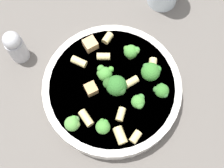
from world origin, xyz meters
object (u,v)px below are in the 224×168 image
at_px(rigatoni_4, 86,118).
at_px(broccoli_floret_7, 162,91).
at_px(broccoli_floret_3, 115,87).
at_px(broccoli_floret_2, 73,123).
at_px(broccoli_floret_0, 151,72).
at_px(broccoli_floret_5, 106,72).
at_px(broccoli_floret_6, 103,127).
at_px(rigatoni_6, 79,62).
at_px(broccoli_floret_1, 139,102).
at_px(broccoli_floret_4, 131,52).
at_px(rigatoni_3, 135,137).
at_px(rigatoni_1, 121,114).
at_px(pasta_bowl, 112,89).
at_px(rigatoni_0, 131,82).
at_px(chicken_chunk_0, 91,89).
at_px(rigatoni_8, 108,38).
at_px(chicken_chunk_1, 90,44).
at_px(pepper_shaker, 15,46).
at_px(rigatoni_2, 120,135).
at_px(rigatoni_5, 103,56).
at_px(rigatoni_7, 153,64).

bearing_deg(rigatoni_4, broccoli_floret_7, 158.55).
bearing_deg(broccoli_floret_3, broccoli_floret_2, 1.24).
height_order(broccoli_floret_0, broccoli_floret_5, broccoli_floret_0).
height_order(broccoli_floret_2, broccoli_floret_5, same).
xyz_separation_m(broccoli_floret_6, rigatoni_6, (-0.05, -0.12, -0.02)).
xyz_separation_m(broccoli_floret_1, broccoli_floret_2, (0.11, -0.04, 0.00)).
relative_size(broccoli_floret_4, rigatoni_3, 1.60).
bearing_deg(rigatoni_4, rigatoni_6, -121.79).
bearing_deg(rigatoni_1, broccoli_floret_6, -0.51).
height_order(pasta_bowl, rigatoni_3, rigatoni_3).
bearing_deg(rigatoni_0, broccoli_floret_3, -10.91).
xyz_separation_m(broccoli_floret_4, chicken_chunk_0, (0.10, 0.00, -0.01)).
relative_size(broccoli_floret_4, rigatoni_8, 1.59).
relative_size(rigatoni_4, chicken_chunk_0, 1.45).
bearing_deg(chicken_chunk_1, rigatoni_3, 74.39).
distance_m(rigatoni_4, pepper_shaker, 0.20).
bearing_deg(broccoli_floret_5, chicken_chunk_0, 4.87).
bearing_deg(chicken_chunk_0, broccoli_floret_6, 66.66).
relative_size(pasta_bowl, rigatoni_4, 8.54).
distance_m(broccoli_floret_0, pepper_shaker, 0.26).
bearing_deg(broccoli_floret_5, broccoli_floret_1, 95.50).
relative_size(rigatoni_0, rigatoni_4, 0.85).
bearing_deg(broccoli_floret_0, pasta_bowl, -25.65).
bearing_deg(rigatoni_1, rigatoni_3, 81.60).
bearing_deg(broccoli_floret_5, rigatoni_1, 69.40).
height_order(broccoli_floret_6, rigatoni_2, broccoli_floret_6).
bearing_deg(rigatoni_4, rigatoni_2, 112.32).
bearing_deg(rigatoni_5, broccoli_floret_4, 143.18).
bearing_deg(rigatoni_2, broccoli_floret_3, -123.67).
distance_m(broccoli_floret_6, chicken_chunk_0, 0.08).
xyz_separation_m(rigatoni_3, rigatoni_5, (-0.05, -0.15, 0.00)).
xyz_separation_m(rigatoni_4, rigatoni_8, (-0.13, -0.09, -0.00)).
relative_size(broccoli_floret_1, broccoli_floret_5, 0.95).
relative_size(broccoli_floret_2, broccoli_floret_5, 1.01).
bearing_deg(chicken_chunk_0, rigatoni_4, 41.56).
relative_size(rigatoni_3, rigatoni_4, 0.70).
bearing_deg(broccoli_floret_2, broccoli_floret_0, 174.14).
xyz_separation_m(rigatoni_0, rigatoni_1, (0.05, 0.03, -0.00)).
distance_m(broccoli_floret_4, broccoli_floret_6, 0.15).
xyz_separation_m(pasta_bowl, broccoli_floret_2, (0.10, 0.01, 0.04)).
height_order(broccoli_floret_2, rigatoni_1, broccoli_floret_2).
height_order(broccoli_floret_7, pepper_shaker, pepper_shaker).
xyz_separation_m(rigatoni_2, rigatoni_4, (0.02, -0.06, -0.00)).
bearing_deg(chicken_chunk_0, rigatoni_7, 163.04).
bearing_deg(broccoli_floret_7, rigatoni_2, 5.76).
xyz_separation_m(broccoli_floret_1, rigatoni_1, (0.03, -0.01, -0.01)).
xyz_separation_m(rigatoni_0, rigatoni_6, (0.05, -0.09, 0.00)).
bearing_deg(broccoli_floret_3, rigatoni_6, -81.58).
bearing_deg(rigatoni_2, rigatoni_0, -142.63).
height_order(rigatoni_2, pepper_shaker, pepper_shaker).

